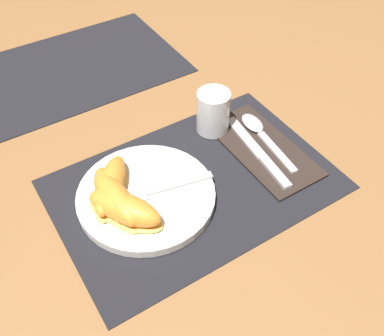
{
  "coord_description": "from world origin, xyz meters",
  "views": [
    {
      "loc": [
        -0.28,
        -0.44,
        0.59
      ],
      "look_at": [
        0.01,
        0.02,
        0.02
      ],
      "focal_mm": 42.0,
      "sensor_mm": 36.0,
      "label": 1
    }
  ],
  "objects_px": {
    "knife": "(258,152)",
    "citrus_wedge_1": "(112,196)",
    "citrus_wedge_0": "(111,186)",
    "juice_glass": "(213,114)",
    "plate": "(146,196)",
    "fork": "(151,193)",
    "citrus_wedge_2": "(116,200)",
    "citrus_wedge_3": "(125,209)",
    "spoon": "(259,130)"
  },
  "relations": [
    {
      "from": "plate",
      "to": "fork",
      "type": "xyz_separation_m",
      "value": [
        0.01,
        -0.01,
        0.01
      ]
    },
    {
      "from": "citrus_wedge_0",
      "to": "plate",
      "type": "bearing_deg",
      "value": -32.62
    },
    {
      "from": "citrus_wedge_1",
      "to": "plate",
      "type": "bearing_deg",
      "value": -10.65
    },
    {
      "from": "citrus_wedge_0",
      "to": "juice_glass",
      "type": "bearing_deg",
      "value": 13.69
    },
    {
      "from": "spoon",
      "to": "citrus_wedge_0",
      "type": "xyz_separation_m",
      "value": [
        -0.31,
        0.0,
        0.03
      ]
    },
    {
      "from": "citrus_wedge_2",
      "to": "fork",
      "type": "bearing_deg",
      "value": -2.5
    },
    {
      "from": "spoon",
      "to": "juice_glass",
      "type": "bearing_deg",
      "value": 138.96
    },
    {
      "from": "knife",
      "to": "plate",
      "type": "bearing_deg",
      "value": 175.88
    },
    {
      "from": "juice_glass",
      "to": "fork",
      "type": "bearing_deg",
      "value": -153.12
    },
    {
      "from": "knife",
      "to": "citrus_wedge_1",
      "type": "relative_size",
      "value": 1.54
    },
    {
      "from": "spoon",
      "to": "citrus_wedge_2",
      "type": "xyz_separation_m",
      "value": [
        -0.32,
        -0.03,
        0.03
      ]
    },
    {
      "from": "spoon",
      "to": "citrus_wedge_2",
      "type": "distance_m",
      "value": 0.32
    },
    {
      "from": "juice_glass",
      "to": "knife",
      "type": "relative_size",
      "value": 0.42
    },
    {
      "from": "juice_glass",
      "to": "spoon",
      "type": "height_order",
      "value": "juice_glass"
    },
    {
      "from": "citrus_wedge_1",
      "to": "knife",
      "type": "bearing_deg",
      "value": -5.41
    },
    {
      "from": "fork",
      "to": "citrus_wedge_0",
      "type": "distance_m",
      "value": 0.07
    },
    {
      "from": "juice_glass",
      "to": "citrus_wedge_3",
      "type": "bearing_deg",
      "value": -154.71
    },
    {
      "from": "fork",
      "to": "citrus_wedge_3",
      "type": "bearing_deg",
      "value": -160.29
    },
    {
      "from": "citrus_wedge_1",
      "to": "juice_glass",
      "type": "bearing_deg",
      "value": 17.62
    },
    {
      "from": "citrus_wedge_0",
      "to": "spoon",
      "type": "bearing_deg",
      "value": -0.0
    },
    {
      "from": "juice_glass",
      "to": "spoon",
      "type": "relative_size",
      "value": 0.48
    },
    {
      "from": "juice_glass",
      "to": "citrus_wedge_3",
      "type": "height_order",
      "value": "juice_glass"
    },
    {
      "from": "citrus_wedge_1",
      "to": "citrus_wedge_3",
      "type": "xyz_separation_m",
      "value": [
        0.0,
        -0.04,
        0.0
      ]
    },
    {
      "from": "citrus_wedge_3",
      "to": "citrus_wedge_1",
      "type": "bearing_deg",
      "value": 97.49
    },
    {
      "from": "citrus_wedge_0",
      "to": "citrus_wedge_1",
      "type": "distance_m",
      "value": 0.02
    },
    {
      "from": "citrus_wedge_0",
      "to": "citrus_wedge_3",
      "type": "distance_m",
      "value": 0.06
    },
    {
      "from": "fork",
      "to": "citrus_wedge_1",
      "type": "bearing_deg",
      "value": 165.29
    },
    {
      "from": "juice_glass",
      "to": "citrus_wedge_1",
      "type": "relative_size",
      "value": 0.64
    },
    {
      "from": "fork",
      "to": "citrus_wedge_0",
      "type": "height_order",
      "value": "citrus_wedge_0"
    },
    {
      "from": "plate",
      "to": "fork",
      "type": "height_order",
      "value": "fork"
    },
    {
      "from": "spoon",
      "to": "fork",
      "type": "xyz_separation_m",
      "value": [
        -0.26,
        -0.04,
        0.01
      ]
    },
    {
      "from": "knife",
      "to": "citrus_wedge_3",
      "type": "relative_size",
      "value": 1.47
    },
    {
      "from": "citrus_wedge_2",
      "to": "citrus_wedge_3",
      "type": "height_order",
      "value": "citrus_wedge_2"
    },
    {
      "from": "citrus_wedge_1",
      "to": "citrus_wedge_2",
      "type": "distance_m",
      "value": 0.01
    },
    {
      "from": "citrus_wedge_0",
      "to": "citrus_wedge_3",
      "type": "height_order",
      "value": "citrus_wedge_3"
    },
    {
      "from": "juice_glass",
      "to": "citrus_wedge_2",
      "type": "relative_size",
      "value": 0.65
    },
    {
      "from": "citrus_wedge_2",
      "to": "citrus_wedge_0",
      "type": "bearing_deg",
      "value": 80.39
    },
    {
      "from": "knife",
      "to": "spoon",
      "type": "distance_m",
      "value": 0.06
    },
    {
      "from": "citrus_wedge_1",
      "to": "citrus_wedge_2",
      "type": "bearing_deg",
      "value": -84.19
    },
    {
      "from": "citrus_wedge_1",
      "to": "citrus_wedge_3",
      "type": "height_order",
      "value": "citrus_wedge_3"
    },
    {
      "from": "plate",
      "to": "juice_glass",
      "type": "distance_m",
      "value": 0.22
    },
    {
      "from": "spoon",
      "to": "citrus_wedge_3",
      "type": "height_order",
      "value": "citrus_wedge_3"
    },
    {
      "from": "citrus_wedge_0",
      "to": "citrus_wedge_2",
      "type": "bearing_deg",
      "value": -99.61
    },
    {
      "from": "knife",
      "to": "citrus_wedge_2",
      "type": "bearing_deg",
      "value": 177.33
    },
    {
      "from": "citrus_wedge_0",
      "to": "citrus_wedge_3",
      "type": "relative_size",
      "value": 0.95
    },
    {
      "from": "juice_glass",
      "to": "citrus_wedge_2",
      "type": "height_order",
      "value": "juice_glass"
    },
    {
      "from": "juice_glass",
      "to": "citrus_wedge_3",
      "type": "relative_size",
      "value": 0.61
    },
    {
      "from": "juice_glass",
      "to": "citrus_wedge_1",
      "type": "distance_m",
      "value": 0.26
    },
    {
      "from": "plate",
      "to": "citrus_wedge_0",
      "type": "distance_m",
      "value": 0.06
    },
    {
      "from": "citrus_wedge_0",
      "to": "citrus_wedge_2",
      "type": "height_order",
      "value": "citrus_wedge_2"
    }
  ]
}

